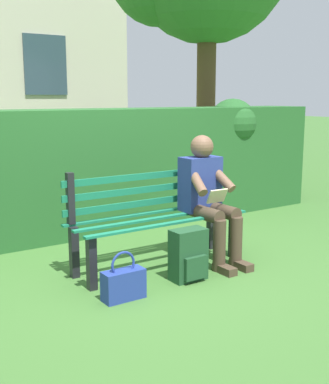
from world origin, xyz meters
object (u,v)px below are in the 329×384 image
(person_seated, at_px, (208,195))
(handbag, at_px, (123,283))
(backpack, at_px, (189,255))
(park_bench, at_px, (154,216))

(person_seated, xyz_separation_m, handbag, (1.14, 0.39, -0.51))
(person_seated, relative_size, backpack, 2.68)
(person_seated, distance_m, handbag, 1.31)
(park_bench, bearing_deg, handbag, 41.53)
(person_seated, bearing_deg, handbag, 18.80)
(park_bench, distance_m, person_seated, 0.56)
(backpack, bearing_deg, handbag, 5.34)
(park_bench, height_order, backpack, park_bench)
(park_bench, height_order, handbag, park_bench)
(backpack, relative_size, handbag, 1.15)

